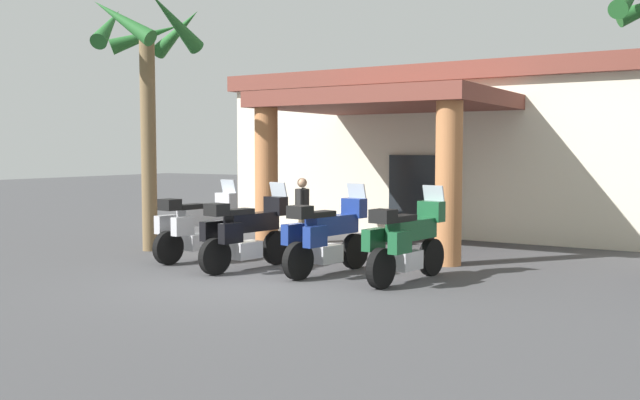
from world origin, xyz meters
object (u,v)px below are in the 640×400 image
object	(u,v)px
motorcycle_black	(246,232)
motorcycle_blue	(327,236)
motorcycle_silver	(198,226)
pedestrian	(302,208)
motorcycle_green	(407,241)
palm_tree_roadside	(147,66)
motel_building	(461,150)

from	to	relation	value
motorcycle_black	motorcycle_blue	bearing A→B (deg)	-66.27
motorcycle_silver	motorcycle_blue	xyz separation A→B (m)	(3.07, -0.04, 0.00)
motorcycle_silver	motorcycle_blue	size ratio (longest dim) A/B	1.00
motorcycle_silver	pedestrian	size ratio (longest dim) A/B	1.38
motorcycle_green	pedestrian	world-z (taller)	motorcycle_green
motorcycle_blue	motorcycle_green	size ratio (longest dim) A/B	1.00
palm_tree_roadside	motorcycle_silver	bearing A→B (deg)	-15.26
pedestrian	motorcycle_silver	bearing A→B (deg)	-133.90
motorcycle_green	motorcycle_silver	bearing A→B (deg)	98.95
motel_building	palm_tree_roadside	distance (m)	9.38
motorcycle_blue	motorcycle_green	world-z (taller)	same
motorcycle_silver	palm_tree_roadside	size ratio (longest dim) A/B	0.40
motorcycle_silver	motorcycle_green	distance (m)	4.60
motorcycle_black	pedestrian	bearing A→B (deg)	22.48
motorcycle_blue	motorcycle_green	xyz separation A→B (m)	(1.53, 0.07, 0.00)
motorcycle_blue	motel_building	bearing A→B (deg)	14.67
motorcycle_silver	motorcycle_black	world-z (taller)	same
motel_building	motorcycle_blue	xyz separation A→B (m)	(0.69, -8.72, -1.54)
motorcycle_blue	motorcycle_green	distance (m)	1.54
motel_building	motorcycle_green	bearing A→B (deg)	-75.83
motorcycle_silver	motorcycle_blue	bearing A→B (deg)	-82.39
motorcycle_silver	motorcycle_black	size ratio (longest dim) A/B	1.00
motorcycle_black	motorcycle_green	distance (m)	3.10
motorcycle_blue	pedestrian	xyz separation A→B (m)	(-2.16, 2.53, 0.22)
motorcycle_black	motorcycle_green	world-z (taller)	same
motel_building	motorcycle_black	world-z (taller)	motel_building
motorcycle_green	motorcycle_black	bearing A→B (deg)	106.66
motel_building	motorcycle_blue	distance (m)	8.88
motorcycle_green	palm_tree_roadside	bearing A→B (deg)	94.38
motorcycle_silver	pedestrian	xyz separation A→B (m)	(0.91, 2.49, 0.22)
motel_building	motorcycle_blue	world-z (taller)	motel_building
motel_building	motorcycle_black	distance (m)	9.26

